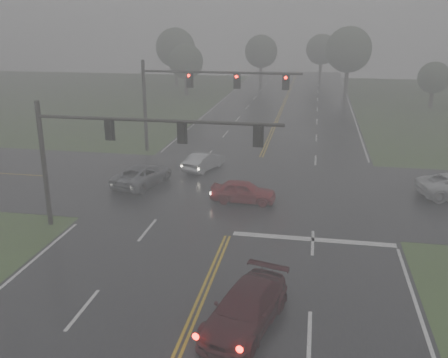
% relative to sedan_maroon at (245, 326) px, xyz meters
% --- Properties ---
extents(main_road, '(18.00, 160.00, 0.02)m').
position_rel_sedan_maroon_xyz_m(main_road, '(-2.08, 13.90, 0.00)').
color(main_road, black).
rests_on(main_road, ground).
extents(cross_street, '(120.00, 14.00, 0.02)m').
position_rel_sedan_maroon_xyz_m(cross_street, '(-2.08, 15.90, 0.00)').
color(cross_street, black).
rests_on(cross_street, ground).
extents(stop_bar, '(8.50, 0.50, 0.01)m').
position_rel_sedan_maroon_xyz_m(stop_bar, '(2.42, 8.30, 0.00)').
color(stop_bar, silver).
rests_on(stop_bar, ground).
extents(sedan_maroon, '(3.34, 5.54, 1.50)m').
position_rel_sedan_maroon_xyz_m(sedan_maroon, '(0.00, 0.00, 0.00)').
color(sedan_maroon, '#35090E').
rests_on(sedan_maroon, ground).
extents(sedan_red, '(4.16, 1.75, 1.40)m').
position_rel_sedan_maroon_xyz_m(sedan_red, '(-2.02, 13.22, 0.00)').
color(sedan_red, maroon).
rests_on(sedan_red, ground).
extents(sedan_silver, '(2.70, 4.33, 1.35)m').
position_rel_sedan_maroon_xyz_m(sedan_silver, '(-6.01, 19.65, 0.00)').
color(sedan_silver, '#B1B4B9').
rests_on(sedan_silver, ground).
extents(car_grey, '(3.56, 5.60, 1.44)m').
position_rel_sedan_maroon_xyz_m(car_grey, '(-9.41, 15.32, 0.00)').
color(car_grey, slate).
rests_on(car_grey, ground).
extents(signal_gantry_near, '(13.17, 0.31, 7.03)m').
position_rel_sedan_maroon_xyz_m(signal_gantry_near, '(-8.20, 7.76, 4.95)').
color(signal_gantry_near, black).
rests_on(signal_gantry_near, ground).
extents(signal_gantry_far, '(13.46, 0.40, 7.81)m').
position_rel_sedan_maroon_xyz_m(signal_gantry_far, '(-8.16, 24.56, 5.47)').
color(signal_gantry_far, black).
rests_on(signal_gantry_far, ground).
extents(tree_nw_a, '(5.12, 5.12, 7.52)m').
position_rel_sedan_maroon_xyz_m(tree_nw_a, '(-17.07, 56.93, 4.94)').
color(tree_nw_a, '#352922').
rests_on(tree_nw_a, ground).
extents(tree_ne_a, '(6.80, 6.80, 9.98)m').
position_rel_sedan_maroon_xyz_m(tree_ne_a, '(6.54, 62.37, 6.56)').
color(tree_ne_a, '#352922').
rests_on(tree_ne_a, ground).
extents(tree_n_mid, '(5.67, 5.67, 8.33)m').
position_rel_sedan_maroon_xyz_m(tree_n_mid, '(-7.67, 72.70, 5.47)').
color(tree_n_mid, '#352922').
rests_on(tree_n_mid, ground).
extents(tree_e_near, '(4.00, 4.00, 5.88)m').
position_rel_sedan_maroon_xyz_m(tree_e_near, '(16.77, 51.76, 3.85)').
color(tree_e_near, '#352922').
rests_on(tree_e_near, ground).
extents(tree_nw_b, '(6.54, 6.54, 9.60)m').
position_rel_sedan_maroon_xyz_m(tree_nw_b, '(-21.27, 66.31, 6.32)').
color(tree_nw_b, '#352922').
rests_on(tree_nw_b, ground).
extents(tree_n_far, '(5.66, 5.66, 8.31)m').
position_rel_sedan_maroon_xyz_m(tree_n_far, '(2.63, 80.87, 5.46)').
color(tree_n_far, '#352922').
rests_on(tree_n_far, ground).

